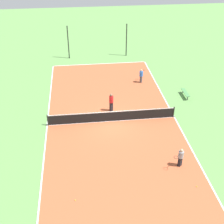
% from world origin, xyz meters
% --- Properties ---
extents(ground_plane, '(80.00, 80.00, 0.00)m').
position_xyz_m(ground_plane, '(0.00, 0.00, 0.00)').
color(ground_plane, '#60934C').
extents(court_surface, '(10.77, 24.34, 0.02)m').
position_xyz_m(court_surface, '(0.00, 0.00, 0.01)').
color(court_surface, '#B75633').
rests_on(court_surface, ground_plane).
extents(tennis_net, '(10.57, 0.10, 0.97)m').
position_xyz_m(tennis_net, '(0.00, 0.00, 0.52)').
color(tennis_net, black).
rests_on(tennis_net, court_surface).
extents(bench, '(0.36, 1.69, 0.45)m').
position_xyz_m(bench, '(7.39, 3.41, 0.39)').
color(bench, '#4C8C4C').
rests_on(bench, ground_plane).
extents(player_coach_red, '(0.49, 0.49, 1.69)m').
position_xyz_m(player_coach_red, '(0.13, 1.64, 0.99)').
color(player_coach_red, black).
rests_on(player_coach_red, court_surface).
extents(player_baseline_gray, '(0.93, 0.85, 1.42)m').
position_xyz_m(player_baseline_gray, '(3.91, -6.03, 0.82)').
color(player_baseline_gray, black).
rests_on(player_baseline_gray, court_surface).
extents(player_near_blue, '(0.74, 0.98, 1.44)m').
position_xyz_m(player_near_blue, '(3.81, 6.82, 0.83)').
color(player_near_blue, '#4C4C51').
rests_on(player_near_blue, court_surface).
extents(tennis_ball_far_baseline, '(0.07, 0.07, 0.07)m').
position_xyz_m(tennis_ball_far_baseline, '(-3.22, -8.31, 0.06)').
color(tennis_ball_far_baseline, '#CCE033').
rests_on(tennis_ball_far_baseline, court_surface).
extents(tennis_ball_left_sideline, '(0.07, 0.07, 0.07)m').
position_xyz_m(tennis_ball_left_sideline, '(4.39, -8.09, 0.06)').
color(tennis_ball_left_sideline, '#CCE033').
rests_on(tennis_ball_left_sideline, court_surface).
extents(fence_post_back_left, '(0.12, 0.12, 3.93)m').
position_xyz_m(fence_post_back_left, '(-3.47, 14.37, 1.96)').
color(fence_post_back_left, black).
rests_on(fence_post_back_left, ground_plane).
extents(fence_post_back_right, '(0.12, 0.12, 3.93)m').
position_xyz_m(fence_post_back_right, '(3.47, 14.37, 1.96)').
color(fence_post_back_right, black).
rests_on(fence_post_back_right, ground_plane).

